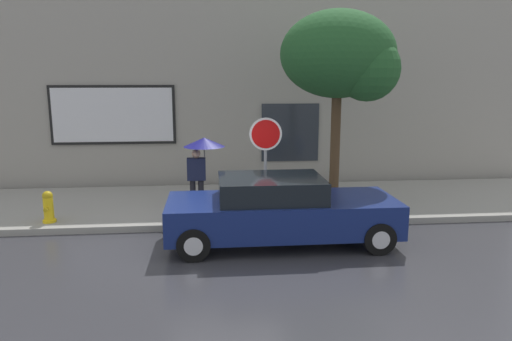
{
  "coord_description": "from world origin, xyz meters",
  "views": [
    {
      "loc": [
        -0.28,
        -9.22,
        3.38
      ],
      "look_at": [
        0.78,
        1.8,
        1.2
      ],
      "focal_mm": 33.09,
      "sensor_mm": 36.0,
      "label": 1
    }
  ],
  "objects_px": {
    "street_tree": "(344,58)",
    "stop_sign": "(266,147)",
    "parked_car": "(280,211)",
    "pedestrian_with_umbrella": "(202,152)",
    "fire_hydrant": "(48,207)"
  },
  "relations": [
    {
      "from": "street_tree",
      "to": "stop_sign",
      "type": "bearing_deg",
      "value": -164.87
    },
    {
      "from": "parked_car",
      "to": "street_tree",
      "type": "height_order",
      "value": "street_tree"
    },
    {
      "from": "parked_car",
      "to": "street_tree",
      "type": "distance_m",
      "value": 4.17
    },
    {
      "from": "fire_hydrant",
      "to": "street_tree",
      "type": "distance_m",
      "value": 7.69
    },
    {
      "from": "fire_hydrant",
      "to": "street_tree",
      "type": "relative_size",
      "value": 0.15
    },
    {
      "from": "parked_car",
      "to": "fire_hydrant",
      "type": "distance_m",
      "value": 5.29
    },
    {
      "from": "street_tree",
      "to": "parked_car",
      "type": "bearing_deg",
      "value": -131.7
    },
    {
      "from": "parked_car",
      "to": "stop_sign",
      "type": "height_order",
      "value": "stop_sign"
    },
    {
      "from": "stop_sign",
      "to": "parked_car",
      "type": "bearing_deg",
      "value": -85.52
    },
    {
      "from": "pedestrian_with_umbrella",
      "to": "stop_sign",
      "type": "distance_m",
      "value": 1.61
    },
    {
      "from": "pedestrian_with_umbrella",
      "to": "street_tree",
      "type": "height_order",
      "value": "street_tree"
    },
    {
      "from": "pedestrian_with_umbrella",
      "to": "street_tree",
      "type": "xyz_separation_m",
      "value": [
        3.43,
        -0.06,
        2.24
      ]
    },
    {
      "from": "street_tree",
      "to": "fire_hydrant",
      "type": "bearing_deg",
      "value": -175.15
    },
    {
      "from": "pedestrian_with_umbrella",
      "to": "stop_sign",
      "type": "relative_size",
      "value": 0.78
    },
    {
      "from": "street_tree",
      "to": "stop_sign",
      "type": "distance_m",
      "value": 2.87
    }
  ]
}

